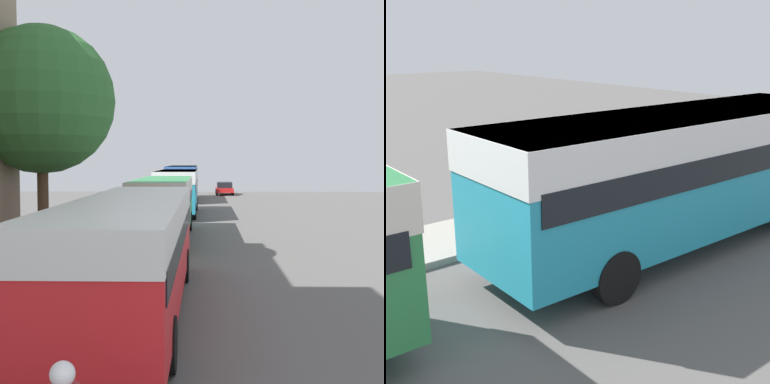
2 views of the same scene
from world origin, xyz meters
The scene contains 1 object.
bus_third_in_line centered at (-1.76, 33.33, 1.97)m, with size 2.64×9.82×3.03m.
Camera 2 is at (5.74, 24.30, 4.63)m, focal length 50.00 mm.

